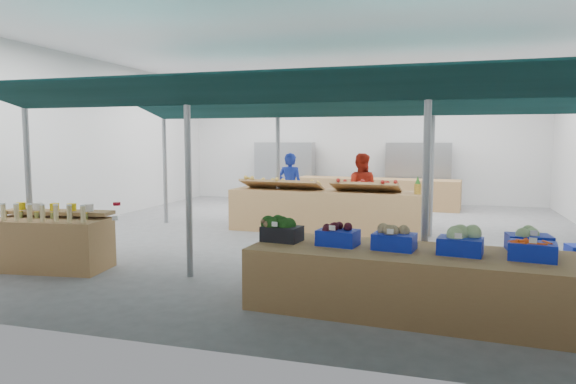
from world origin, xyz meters
name	(u,v)px	position (x,y,z in m)	size (l,w,h in m)	color
floor	(314,234)	(0.00, 0.00, 0.00)	(13.00, 13.00, 0.00)	slate
hall	(328,118)	(0.00, 1.44, 2.65)	(13.00, 13.00, 13.00)	silver
pole_grid	(331,156)	(0.75, -1.75, 1.81)	(10.00, 4.60, 3.00)	gray
awnings	(332,103)	(0.75, -1.75, 2.78)	(9.50, 7.08, 0.30)	#092928
back_shelving_left	(285,172)	(-2.50, 6.00, 1.00)	(2.00, 0.50, 2.00)	#B23F33
back_shelving_right	(418,174)	(2.00, 6.00, 1.00)	(2.00, 0.50, 2.00)	#B23F33
bottle_shelf	(51,242)	(-3.41, -4.20, 0.45)	(1.97, 1.33, 1.11)	#9C7044
veg_counter	(412,282)	(2.38, -4.73, 0.38)	(3.96, 1.32, 0.77)	#9C7044
fruit_counter	(327,211)	(0.21, 0.40, 0.48)	(4.47, 1.06, 0.96)	#9C7044
far_counter	(376,193)	(0.78, 5.09, 0.45)	(5.04, 1.01, 0.91)	#9C7044
vendor_left	(290,188)	(-0.99, 1.50, 0.89)	(0.65, 0.43, 1.79)	#192EA7
vendor_right	(360,190)	(0.81, 1.50, 0.89)	(0.87, 0.68, 1.79)	red
crate_broccoli	(282,229)	(0.68, -4.60, 0.93)	(0.55, 0.44, 0.35)	black
crate_beets	(338,235)	(1.45, -4.66, 0.90)	(0.55, 0.44, 0.29)	#1023B1
crate_celeriac	(394,238)	(2.16, -4.72, 0.91)	(0.55, 0.44, 0.31)	#1023B1
crate_cabbage	(460,241)	(2.93, -4.77, 0.93)	(0.55, 0.44, 0.35)	#1023B1
crate_carrots	(532,250)	(3.69, -4.83, 0.88)	(0.55, 0.44, 0.29)	#1023B1
sparrow	(266,223)	(0.50, -4.73, 1.02)	(0.12, 0.09, 0.11)	brown
pole_ribbon	(117,205)	(-2.23, -4.07, 1.08)	(0.12, 0.12, 0.28)	#AD0B1C
apple_heap_yellow	(282,182)	(-0.85, 0.33, 1.12)	(1.95, 0.84, 0.27)	#997247
apple_heap_red	(366,185)	(1.11, 0.26, 1.12)	(1.55, 0.81, 0.27)	#997247
pineapple	(418,186)	(2.23, 0.21, 1.14)	(0.14, 0.14, 0.39)	#8C6019
crate_extra	(529,239)	(3.73, -4.34, 0.92)	(0.52, 0.42, 0.32)	#1023B1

